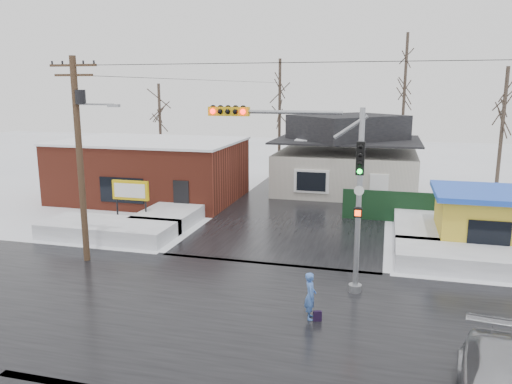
% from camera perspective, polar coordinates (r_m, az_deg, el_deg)
% --- Properties ---
extents(ground, '(120.00, 120.00, 0.00)m').
position_cam_1_polar(ground, '(17.84, -2.77, -13.71)').
color(ground, white).
rests_on(ground, ground).
extents(road_ns, '(10.00, 120.00, 0.02)m').
position_cam_1_polar(road_ns, '(17.83, -2.77, -13.68)').
color(road_ns, black).
rests_on(road_ns, ground).
extents(road_ew, '(120.00, 10.00, 0.02)m').
position_cam_1_polar(road_ew, '(17.83, -2.77, -13.68)').
color(road_ew, black).
rests_on(road_ew, ground).
extents(snowbank_nw, '(7.00, 3.00, 0.80)m').
position_cam_1_polar(snowbank_nw, '(27.30, -16.51, -4.12)').
color(snowbank_nw, white).
rests_on(snowbank_nw, ground).
extents(snowbank_ne, '(7.00, 3.00, 0.80)m').
position_cam_1_polar(snowbank_ne, '(23.83, 24.11, -7.03)').
color(snowbank_ne, white).
rests_on(snowbank_ne, ground).
extents(snowbank_nside_w, '(3.00, 8.00, 0.80)m').
position_cam_1_polar(snowbank_nside_w, '(30.69, -8.48, -2.00)').
color(snowbank_nside_w, white).
rests_on(snowbank_nside_w, ground).
extents(snowbank_nside_e, '(3.00, 8.00, 0.80)m').
position_cam_1_polar(snowbank_nside_e, '(28.35, 18.57, -3.67)').
color(snowbank_nside_e, white).
rests_on(snowbank_nside_e, ground).
extents(traffic_signal, '(6.05, 0.68, 7.00)m').
position_cam_1_polar(traffic_signal, '(18.72, 6.99, 2.07)').
color(traffic_signal, gray).
rests_on(traffic_signal, ground).
extents(utility_pole, '(3.15, 0.44, 9.00)m').
position_cam_1_polar(utility_pole, '(22.94, -19.42, 4.73)').
color(utility_pole, '#382619').
rests_on(utility_pole, ground).
extents(brick_building, '(12.20, 8.20, 4.12)m').
position_cam_1_polar(brick_building, '(35.58, -11.95, 2.54)').
color(brick_building, maroon).
rests_on(brick_building, ground).
extents(marquee_sign, '(2.20, 0.21, 2.55)m').
position_cam_1_polar(marquee_sign, '(29.03, -14.15, 0.05)').
color(marquee_sign, black).
rests_on(marquee_sign, ground).
extents(house, '(10.40, 8.40, 5.76)m').
position_cam_1_polar(house, '(37.77, 10.32, 3.97)').
color(house, beige).
rests_on(house, ground).
extents(kiosk, '(4.60, 4.60, 2.88)m').
position_cam_1_polar(kiosk, '(26.46, 24.38, -2.83)').
color(kiosk, gold).
rests_on(kiosk, ground).
extents(fence, '(8.00, 0.12, 1.80)m').
position_cam_1_polar(fence, '(30.13, 17.47, -1.71)').
color(fence, black).
rests_on(fence, ground).
extents(tree_far_left, '(3.00, 3.00, 10.00)m').
position_cam_1_polar(tree_far_left, '(42.27, 2.74, 12.23)').
color(tree_far_left, '#332821').
rests_on(tree_far_left, ground).
extents(tree_far_mid, '(3.00, 3.00, 12.00)m').
position_cam_1_polar(tree_far_mid, '(43.36, 16.78, 13.85)').
color(tree_far_mid, '#332821').
rests_on(tree_far_mid, ground).
extents(tree_far_right, '(3.00, 3.00, 9.00)m').
position_cam_1_polar(tree_far_right, '(36.01, 26.61, 9.80)').
color(tree_far_right, '#332821').
rests_on(tree_far_right, ground).
extents(tree_far_west, '(3.00, 3.00, 8.00)m').
position_cam_1_polar(tree_far_west, '(43.65, -11.00, 9.93)').
color(tree_far_west, '#332821').
rests_on(tree_far_west, ground).
extents(pedestrian, '(0.50, 0.66, 1.64)m').
position_cam_1_polar(pedestrian, '(17.22, 6.23, -11.76)').
color(pedestrian, '#446DC0').
rests_on(pedestrian, ground).
extents(shopping_bag, '(0.30, 0.21, 0.35)m').
position_cam_1_polar(shopping_bag, '(17.33, 7.03, -13.95)').
color(shopping_bag, black).
rests_on(shopping_bag, ground).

